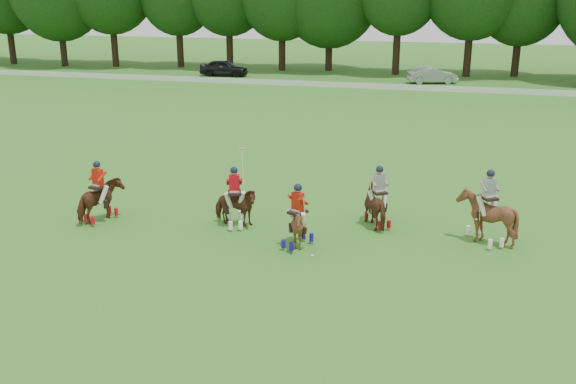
% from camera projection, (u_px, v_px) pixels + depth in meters
% --- Properties ---
extents(ground, '(180.00, 180.00, 0.00)m').
position_uv_depth(ground, '(217.00, 279.00, 18.23)').
color(ground, '#367421').
rests_on(ground, ground).
extents(boundary_rail, '(120.00, 0.10, 0.44)m').
position_uv_depth(boundary_rail, '(383.00, 86.00, 53.15)').
color(boundary_rail, white).
rests_on(boundary_rail, ground).
extents(car_left, '(4.66, 2.11, 1.55)m').
position_uv_depth(car_left, '(224.00, 68.00, 61.03)').
color(car_left, black).
rests_on(car_left, ground).
extents(car_mid, '(4.53, 2.73, 1.41)m').
position_uv_depth(car_mid, '(432.00, 75.00, 56.21)').
color(car_mid, '#9A9A9F').
rests_on(car_mid, ground).
extents(polo_red_a, '(1.28, 1.91, 2.20)m').
position_uv_depth(polo_red_a, '(100.00, 200.00, 22.58)').
color(polo_red_a, '#442012').
rests_on(polo_red_a, ground).
extents(polo_red_b, '(1.72, 1.60, 2.67)m').
position_uv_depth(polo_red_b, '(235.00, 206.00, 22.11)').
color(polo_red_b, '#442012').
rests_on(polo_red_b, ground).
extents(polo_red_c, '(1.54, 1.60, 2.11)m').
position_uv_depth(polo_red_c, '(298.00, 225.00, 20.28)').
color(polo_red_c, '#442012').
rests_on(polo_red_c, ground).
extents(polo_stripe_a, '(1.59, 1.84, 2.16)m').
position_uv_depth(polo_stripe_a, '(378.00, 205.00, 22.13)').
color(polo_stripe_a, '#442012').
rests_on(polo_stripe_a, ground).
extents(polo_stripe_b, '(2.04, 2.10, 2.45)m').
position_uv_depth(polo_stripe_b, '(487.00, 216.00, 20.62)').
color(polo_stripe_b, '#442012').
rests_on(polo_stripe_b, ground).
extents(polo_ball, '(0.09, 0.09, 0.09)m').
position_uv_depth(polo_ball, '(312.00, 256.00, 19.72)').
color(polo_ball, white).
rests_on(polo_ball, ground).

